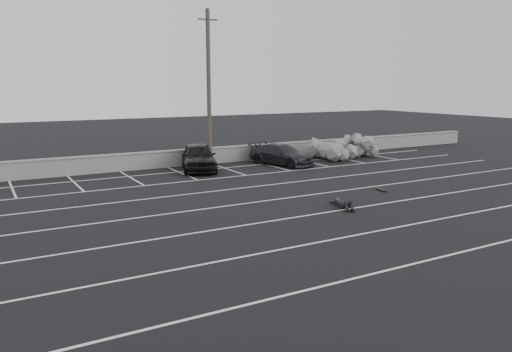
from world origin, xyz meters
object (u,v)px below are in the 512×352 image
car_left (199,157)px  riprap_pile (340,150)px  person (342,201)px  skateboard (381,189)px  car_right (282,154)px  trash_bin (262,153)px  utility_pole (209,88)px

car_left → riprap_pile: car_left is taller
person → skateboard: bearing=41.3°
car_right → trash_bin: 2.07m
utility_pole → car_left: bearing=-137.1°
utility_pole → skateboard: (4.14, -11.17, -4.84)m
car_left → person: (1.75, -11.43, -0.60)m
car_left → skateboard: car_left is taller
trash_bin → person: trash_bin is taller
riprap_pile → skateboard: 11.09m
skateboard → car_left: bearing=128.2°
car_right → person: (-3.76, -10.70, -0.45)m
trash_bin → person: size_ratio=0.45×
riprap_pile → car_left: bearing=178.8°
trash_bin → riprap_pile: (5.52, -1.54, -0.01)m
utility_pole → person: size_ratio=4.06×
car_right → skateboard: 9.25m
utility_pole → person: bearing=-87.9°
car_right → skateboard: car_right is taller
utility_pole → trash_bin: bearing=1.6°
person → car_left: bearing=118.2°
person → utility_pole: bearing=111.6°
car_right → trash_bin: (-0.31, 2.05, -0.12)m
trash_bin → car_right: bearing=-81.3°
car_right → person: 11.35m
riprap_pile → trash_bin: bearing=164.4°
car_right → person: bearing=-127.1°
person → car_right: bearing=90.1°
car_right → trash_bin: size_ratio=4.27×
riprap_pile → skateboard: (-5.29, -9.74, -0.47)m
trash_bin → person: bearing=-105.1°
car_left → trash_bin: (5.20, 1.31, -0.28)m
car_right → skateboard: bearing=-108.2°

